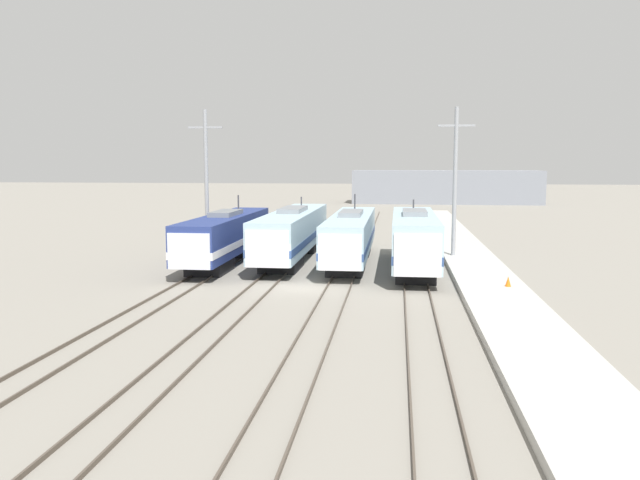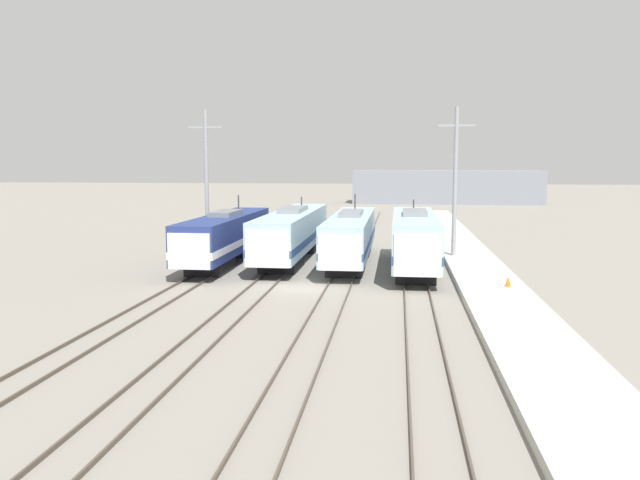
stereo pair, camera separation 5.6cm
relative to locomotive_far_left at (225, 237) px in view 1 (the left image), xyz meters
name	(u,v)px [view 1 (the left image)]	position (x,y,z in m)	size (l,w,h in m)	color
ground_plane	(301,287)	(7.04, -8.13, -2.07)	(400.00, 400.00, 0.00)	gray
rail_pair_far_left	(190,283)	(0.00, -8.13, -1.99)	(1.51, 120.00, 0.15)	#4C4238
rail_pair_center_left	(263,285)	(4.69, -8.13, -1.99)	(1.51, 120.00, 0.15)	#4C4238
rail_pair_center_right	(339,287)	(9.38, -8.13, -1.99)	(1.51, 120.00, 0.15)	#4C4238
rail_pair_far_right	(417,289)	(14.07, -8.13, -1.99)	(1.51, 120.00, 0.15)	#4C4238
locomotive_far_left	(225,237)	(0.00, 0.00, 0.00)	(3.00, 17.25, 4.99)	black
locomotive_center_left	(292,233)	(4.69, 2.53, 0.06)	(3.12, 19.96, 4.72)	#232326
locomotive_center_right	(350,237)	(9.38, 1.26, -0.01)	(2.96, 18.57, 5.06)	#232326
locomotive_far_right	(414,240)	(14.07, -1.42, 0.14)	(3.05, 16.14, 4.82)	#232326
catenary_tower_left	(206,181)	(-2.56, 3.96, 4.10)	(2.81, 0.33, 11.84)	gray
catenary_tower_right	(455,181)	(17.25, 3.96, 4.10)	(2.81, 0.33, 11.84)	gray
platform	(493,288)	(18.51, -8.13, -1.86)	(4.00, 120.00, 0.40)	#B7B5AD
traffic_cone	(508,281)	(19.34, -8.42, -1.36)	(0.34, 0.34, 0.60)	orange
depot_building	(445,187)	(21.94, 76.03, 1.05)	(35.16, 9.07, 6.24)	gray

